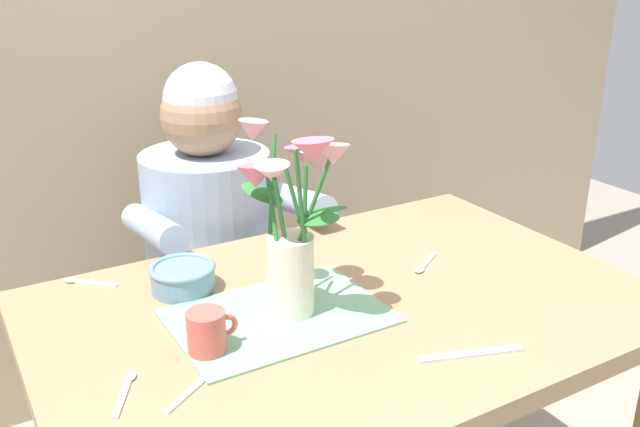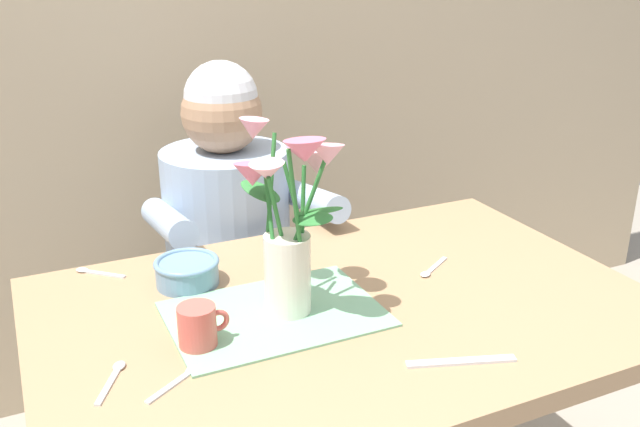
{
  "view_description": "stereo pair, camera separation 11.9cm",
  "coord_description": "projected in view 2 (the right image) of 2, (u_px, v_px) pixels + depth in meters",
  "views": [
    {
      "loc": [
        -0.67,
        -1.02,
        1.4
      ],
      "look_at": [
        -0.04,
        0.05,
        0.92
      ],
      "focal_mm": 38.92,
      "sensor_mm": 36.0,
      "label": 1
    },
    {
      "loc": [
        -0.56,
        -1.08,
        1.4
      ],
      "look_at": [
        -0.04,
        0.05,
        0.92
      ],
      "focal_mm": 38.92,
      "sensor_mm": 36.0,
      "label": 2
    }
  ],
  "objects": [
    {
      "name": "wood_panel_backdrop",
      "position": [
        190.0,
        0.0,
        2.08
      ],
      "size": [
        4.0,
        0.1,
        2.5
      ],
      "primitive_type": "cube",
      "color": "tan",
      "rests_on": "ground_plane"
    },
    {
      "name": "dining_table",
      "position": [
        346.0,
        346.0,
        1.41
      ],
      "size": [
        1.2,
        0.8,
        0.74
      ],
      "color": "#9E7A56",
      "rests_on": "ground_plane"
    },
    {
      "name": "seated_person",
      "position": [
        230.0,
        267.0,
        1.94
      ],
      "size": [
        0.45,
        0.47,
        1.14
      ],
      "rotation": [
        0.0,
        0.0,
        0.06
      ],
      "color": "#4C4C56",
      "rests_on": "ground_plane"
    },
    {
      "name": "striped_placemat",
      "position": [
        275.0,
        314.0,
        1.33
      ],
      "size": [
        0.4,
        0.28,
        0.0
      ],
      "primitive_type": "cube",
      "color": "#7AB289",
      "rests_on": "dining_table"
    },
    {
      "name": "flower_vase",
      "position": [
        290.0,
        219.0,
        1.27
      ],
      "size": [
        0.22,
        0.25,
        0.37
      ],
      "color": "silver",
      "rests_on": "dining_table"
    },
    {
      "name": "ceramic_bowl",
      "position": [
        187.0,
        271.0,
        1.44
      ],
      "size": [
        0.14,
        0.14,
        0.06
      ],
      "color": "#6689A8",
      "rests_on": "dining_table"
    },
    {
      "name": "dinner_knife",
      "position": [
        461.0,
        361.0,
        1.18
      ],
      "size": [
        0.19,
        0.08,
        0.0
      ],
      "primitive_type": "cube",
      "rotation": [
        0.0,
        0.0,
        -0.33
      ],
      "color": "silver",
      "rests_on": "dining_table"
    },
    {
      "name": "ceramic_mug",
      "position": [
        198.0,
        327.0,
        1.21
      ],
      "size": [
        0.09,
        0.07,
        0.08
      ],
      "color": "#CC564C",
      "rests_on": "dining_table"
    },
    {
      "name": "spoon_0",
      "position": [
        182.0,
        377.0,
        1.13
      ],
      "size": [
        0.11,
        0.08,
        0.01
      ],
      "color": "silver",
      "rests_on": "dining_table"
    },
    {
      "name": "spoon_1",
      "position": [
        114.0,
        375.0,
        1.14
      ],
      "size": [
        0.07,
        0.11,
        0.01
      ],
      "color": "silver",
      "rests_on": "dining_table"
    },
    {
      "name": "spoon_2",
      "position": [
        93.0,
        272.0,
        1.5
      ],
      "size": [
        0.1,
        0.09,
        0.01
      ],
      "color": "silver",
      "rests_on": "dining_table"
    },
    {
      "name": "spoon_3",
      "position": [
        430.0,
        270.0,
        1.51
      ],
      "size": [
        0.11,
        0.08,
        0.01
      ],
      "color": "silver",
      "rests_on": "dining_table"
    }
  ]
}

